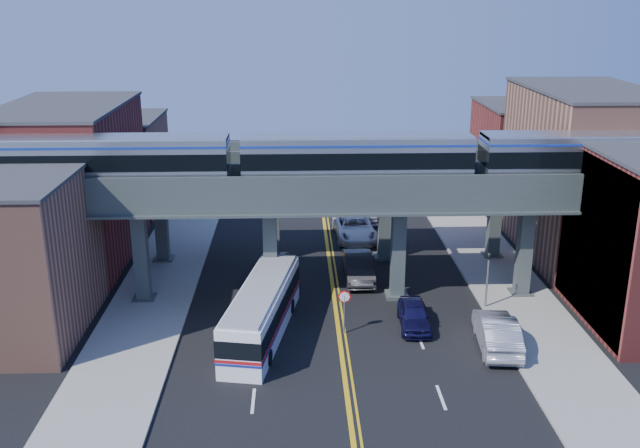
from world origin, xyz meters
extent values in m
plane|color=black|center=(0.00, 0.00, 0.00)|extent=(120.00, 120.00, 0.00)
cube|color=gray|center=(-11.50, 10.00, 0.08)|extent=(5.00, 70.00, 0.16)
cube|color=gray|center=(11.50, 10.00, 0.08)|extent=(5.00, 70.00, 0.16)
cube|color=#97624E|center=(-18.50, 4.00, 4.50)|extent=(8.00, 10.00, 9.00)
cube|color=maroon|center=(-18.50, 16.00, 5.50)|extent=(8.00, 14.00, 11.00)
cube|color=#97624E|center=(-18.50, 29.00, 4.00)|extent=(8.00, 10.00, 8.00)
cube|color=#97624E|center=(18.50, 16.00, 6.00)|extent=(8.00, 14.00, 12.00)
cube|color=maroon|center=(18.50, 29.00, 4.50)|extent=(8.00, 10.00, 9.00)
cube|color=teal|center=(14.55, 4.00, 4.75)|extent=(0.10, 9.50, 9.50)
cube|color=#404B49|center=(-12.00, 8.00, 3.00)|extent=(0.85, 0.85, 6.00)
cube|color=#404B49|center=(-4.00, 8.00, 3.00)|extent=(0.85, 0.85, 6.00)
cube|color=#404B49|center=(4.00, 8.00, 3.00)|extent=(0.85, 0.85, 6.00)
cube|color=#404B49|center=(12.00, 8.00, 3.00)|extent=(0.85, 0.85, 6.00)
cube|color=#414B47|center=(0.00, 8.00, 6.70)|extent=(52.00, 3.60, 1.40)
cube|color=#404B49|center=(-12.00, 15.00, 3.00)|extent=(0.85, 0.85, 6.00)
cube|color=#404B49|center=(-4.00, 15.00, 3.00)|extent=(0.85, 0.85, 6.00)
cube|color=#404B49|center=(4.00, 15.00, 3.00)|extent=(0.85, 0.85, 6.00)
cube|color=#404B49|center=(12.00, 15.00, 3.00)|extent=(0.85, 0.85, 6.00)
cube|color=#414B47|center=(0.00, 15.00, 6.70)|extent=(52.00, 3.60, 1.40)
cube|color=black|center=(-17.61, 8.00, 7.51)|extent=(1.98, 1.98, 0.23)
cube|color=black|center=(-8.83, 8.00, 7.51)|extent=(1.98, 1.98, 0.23)
cube|color=#B2B4BC|center=(-13.22, 8.00, 9.07)|extent=(13.71, 2.62, 2.89)
cube|color=black|center=(-13.22, 8.00, 9.22)|extent=(13.73, 2.68, 0.99)
cube|color=black|center=(-3.10, 8.00, 7.51)|extent=(1.98, 1.98, 0.23)
cube|color=black|center=(5.68, 8.00, 7.51)|extent=(1.98, 1.98, 0.23)
cube|color=#B2B4BC|center=(1.29, 8.00, 9.07)|extent=(13.71, 2.62, 2.89)
cube|color=black|center=(1.29, 8.00, 9.22)|extent=(13.73, 2.68, 0.99)
cube|color=black|center=(11.42, 8.00, 7.51)|extent=(1.98, 1.98, 0.23)
cube|color=#B2B4BC|center=(15.80, 8.00, 9.07)|extent=(13.71, 2.62, 2.89)
cube|color=black|center=(15.80, 8.00, 9.22)|extent=(13.73, 2.68, 0.99)
cylinder|color=slate|center=(0.30, 3.00, 1.15)|extent=(0.09, 0.09, 2.30)
cylinder|color=red|center=(0.30, 3.00, 2.25)|extent=(0.76, 0.04, 0.76)
cylinder|color=slate|center=(9.20, 6.00, 1.60)|extent=(0.12, 0.12, 3.20)
imported|color=black|center=(9.20, 6.00, 3.65)|extent=(0.15, 0.18, 0.90)
cube|color=white|center=(-4.34, 3.00, 1.40)|extent=(4.23, 11.05, 2.79)
cube|color=black|center=(-4.34, 3.00, 1.76)|extent=(4.29, 11.10, 0.95)
cube|color=#B21419|center=(-4.34, 3.00, 1.13)|extent=(4.28, 11.10, 0.16)
cylinder|color=black|center=(-4.96, -0.41, 0.45)|extent=(2.56, 1.32, 0.90)
cylinder|color=black|center=(-3.81, 5.98, 0.45)|extent=(2.56, 1.32, 0.90)
imported|color=#100E36|center=(4.40, 3.68, 0.74)|extent=(1.93, 4.40, 1.48)
imported|color=#2A2A2C|center=(1.80, 11.03, 0.88)|extent=(1.92, 5.36, 1.76)
imported|color=white|center=(2.22, 19.56, 0.89)|extent=(3.31, 6.57, 1.78)
imported|color=silver|center=(3.69, 24.86, 0.83)|extent=(2.95, 5.92, 1.65)
imported|color=#9D9DA1|center=(8.50, 0.98, 0.92)|extent=(2.47, 5.75, 1.84)
camera|label=1|loc=(-2.35, -33.72, 18.40)|focal=40.00mm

